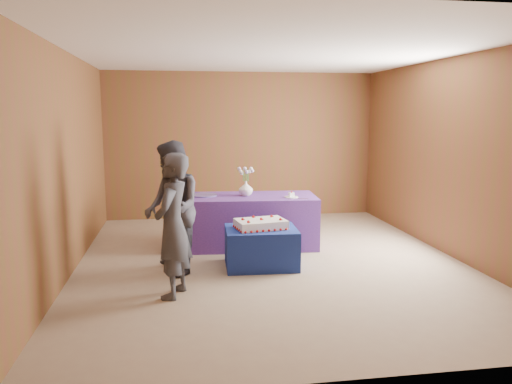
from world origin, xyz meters
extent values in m
plane|color=gray|center=(0.00, 0.00, 0.00)|extent=(6.00, 6.00, 0.00)
cube|color=brown|center=(0.00, 3.00, 1.35)|extent=(5.00, 0.04, 2.70)
cube|color=brown|center=(0.00, -3.00, 1.35)|extent=(5.00, 0.04, 2.70)
cube|color=brown|center=(-2.50, 0.00, 1.35)|extent=(0.04, 6.00, 2.70)
cube|color=brown|center=(2.50, 0.00, 1.35)|extent=(0.04, 6.00, 2.70)
cube|color=white|center=(0.00, 0.00, 2.70)|extent=(5.00, 6.00, 0.04)
cube|color=navy|center=(-0.15, -0.16, 0.25)|extent=(0.93, 0.74, 0.50)
cube|color=#64338C|center=(-0.19, 0.87, 0.38)|extent=(2.06, 1.05, 0.75)
cube|color=white|center=(-0.16, -0.16, 0.56)|extent=(0.67, 0.51, 0.11)
sphere|color=#B8100E|center=(-0.43, -0.42, 0.52)|extent=(0.03, 0.03, 0.03)
sphere|color=#B8100E|center=(0.18, -0.31, 0.52)|extent=(0.03, 0.03, 0.03)
sphere|color=#B8100E|center=(-0.50, -0.01, 0.52)|extent=(0.03, 0.03, 0.03)
sphere|color=#B8100E|center=(0.11, 0.09, 0.52)|extent=(0.03, 0.03, 0.03)
sphere|color=#B8100E|center=(-0.33, -0.29, 0.63)|extent=(0.04, 0.04, 0.04)
cone|color=#166123|center=(-0.30, -0.29, 0.62)|extent=(0.02, 0.03, 0.02)
sphere|color=#B8100E|center=(-0.01, -0.04, 0.63)|extent=(0.04, 0.04, 0.04)
cone|color=#166123|center=(0.01, -0.04, 0.62)|extent=(0.02, 0.03, 0.02)
sphere|color=#B8100E|center=(-0.16, -0.16, 0.63)|extent=(0.04, 0.04, 0.04)
cone|color=#166123|center=(-0.14, -0.16, 0.62)|extent=(0.02, 0.03, 0.02)
imported|color=white|center=(-0.21, 0.89, 0.86)|extent=(0.25, 0.25, 0.21)
cylinder|color=#306B2B|center=(-0.17, 0.89, 1.05)|extent=(0.01, 0.01, 0.16)
sphere|color=#B8A3D2|center=(-0.11, 0.89, 1.13)|extent=(0.05, 0.05, 0.05)
cylinder|color=#306B2B|center=(-0.18, 0.92, 1.05)|extent=(0.01, 0.01, 0.16)
sphere|color=silver|center=(-0.14, 0.96, 1.13)|extent=(0.05, 0.05, 0.05)
cylinder|color=#306B2B|center=(-0.21, 0.93, 1.05)|extent=(0.01, 0.01, 0.16)
sphere|color=#B8A3D2|center=(-0.21, 0.99, 1.13)|extent=(0.05, 0.05, 0.05)
cylinder|color=#306B2B|center=(-0.23, 0.92, 1.05)|extent=(0.01, 0.01, 0.16)
sphere|color=silver|center=(-0.28, 0.96, 1.13)|extent=(0.05, 0.05, 0.05)
cylinder|color=#306B2B|center=(-0.25, 0.89, 1.05)|extent=(0.01, 0.01, 0.16)
sphere|color=#B8A3D2|center=(-0.30, 0.89, 1.13)|extent=(0.05, 0.05, 0.05)
cylinder|color=#306B2B|center=(-0.23, 0.86, 1.05)|extent=(0.01, 0.01, 0.16)
sphere|color=silver|center=(-0.28, 0.82, 1.13)|extent=(0.05, 0.05, 0.05)
cylinder|color=#306B2B|center=(-0.21, 0.85, 1.05)|extent=(0.01, 0.01, 0.16)
sphere|color=#B8A3D2|center=(-0.21, 0.79, 1.13)|extent=(0.05, 0.05, 0.05)
cylinder|color=#306B2B|center=(-0.18, 0.86, 1.05)|extent=(0.01, 0.01, 0.16)
sphere|color=silver|center=(-0.14, 0.82, 1.13)|extent=(0.05, 0.05, 0.05)
cylinder|color=#55468C|center=(-0.82, 0.97, 0.76)|extent=(0.40, 0.40, 0.02)
cylinder|color=white|center=(0.42, 0.63, 0.76)|extent=(0.25, 0.25, 0.01)
cube|color=white|center=(0.42, 0.63, 0.79)|extent=(0.08, 0.07, 0.06)
sphere|color=#B8100E|center=(0.42, 0.61, 0.84)|extent=(0.02, 0.02, 0.02)
cube|color=silver|center=(0.51, 0.53, 0.75)|extent=(0.25, 0.13, 0.00)
imported|color=#363740|center=(-1.25, -1.05, 0.77)|extent=(0.53, 0.65, 1.55)
imported|color=#353640|center=(-1.26, -0.28, 0.82)|extent=(0.80, 0.93, 1.63)
camera|label=1|loc=(-1.18, -6.27, 1.95)|focal=35.00mm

